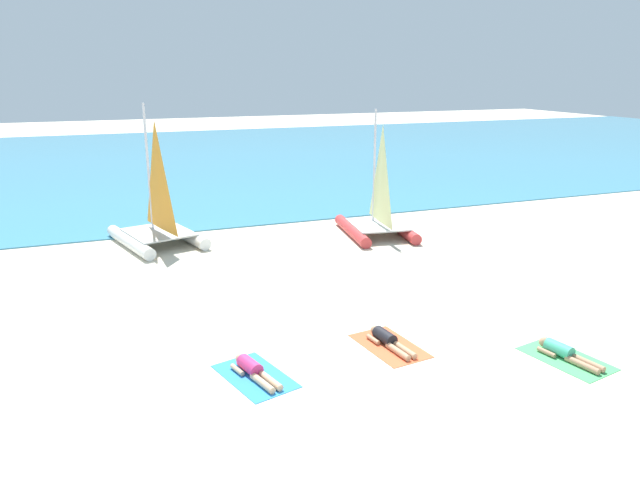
% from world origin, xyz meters
% --- Properties ---
extents(ground_plane, '(120.00, 120.00, 0.00)m').
position_xyz_m(ground_plane, '(0.00, 10.00, 0.00)').
color(ground_plane, beige).
extents(ocean_water, '(120.00, 40.00, 0.05)m').
position_xyz_m(ocean_water, '(0.00, 32.26, 0.03)').
color(ocean_water, teal).
rests_on(ocean_water, ground).
extents(sailboat_white, '(3.38, 4.36, 5.02)m').
position_xyz_m(sailboat_white, '(-4.18, 11.06, 0.75)').
color(sailboat_white, white).
rests_on(sailboat_white, ground).
extents(sailboat_red, '(2.77, 3.90, 4.73)m').
position_xyz_m(sailboat_red, '(3.78, 9.32, 0.71)').
color(sailboat_red, '#CC3838').
rests_on(sailboat_red, ground).
extents(towel_left, '(1.57, 2.12, 0.01)m').
position_xyz_m(towel_left, '(-3.45, 0.28, 0.01)').
color(towel_left, '#338CD8').
rests_on(towel_left, ground).
extents(sunbather_left, '(0.79, 1.55, 0.30)m').
position_xyz_m(sunbather_left, '(-3.47, 0.34, 0.13)').
color(sunbather_left, '#D83372').
rests_on(sunbather_left, towel_left).
extents(towel_middle, '(1.34, 2.03, 0.01)m').
position_xyz_m(towel_middle, '(-0.19, 0.54, 0.01)').
color(towel_middle, '#EA5933').
rests_on(towel_middle, ground).
extents(sunbather_middle, '(0.61, 1.57, 0.30)m').
position_xyz_m(sunbather_middle, '(-0.19, 0.61, 0.13)').
color(sunbather_middle, black).
rests_on(sunbather_middle, towel_middle).
extents(towel_right, '(1.45, 2.08, 0.01)m').
position_xyz_m(towel_right, '(3.16, -1.41, 0.01)').
color(towel_right, '#4CB266').
rests_on(towel_right, ground).
extents(sunbather_right, '(0.70, 1.56, 0.30)m').
position_xyz_m(sunbather_right, '(3.14, -1.35, 0.13)').
color(sunbather_right, '#3FB28C').
rests_on(sunbather_right, towel_right).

